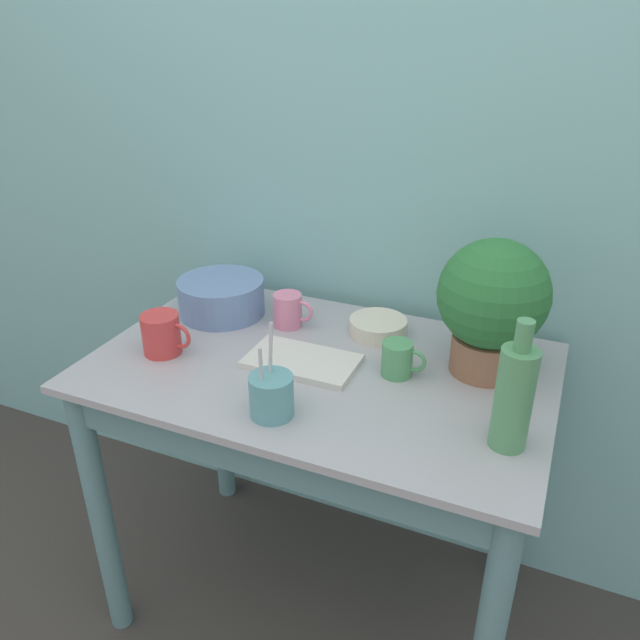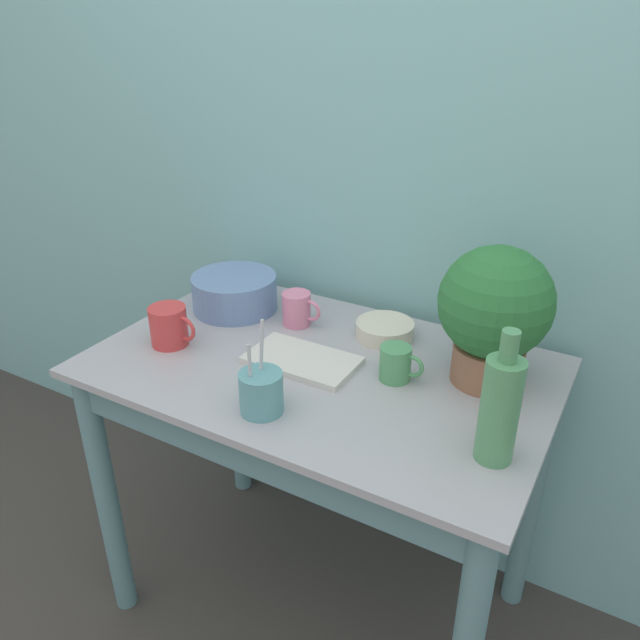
% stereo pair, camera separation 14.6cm
% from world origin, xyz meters
% --- Properties ---
extents(wall_back, '(6.00, 0.05, 2.40)m').
position_xyz_m(wall_back, '(0.00, 0.75, 1.20)').
color(wall_back, '#7AB2B2').
rests_on(wall_back, ground_plane).
extents(counter_table, '(1.10, 0.69, 0.83)m').
position_xyz_m(counter_table, '(0.00, 0.32, 0.65)').
color(counter_table, slate).
rests_on(counter_table, ground_plane).
extents(potted_plant, '(0.25, 0.25, 0.33)m').
position_xyz_m(potted_plant, '(0.37, 0.47, 1.01)').
color(potted_plant, '#8C5B42').
rests_on(potted_plant, counter_table).
extents(bowl_wash_large, '(0.24, 0.24, 0.10)m').
position_xyz_m(bowl_wash_large, '(-0.37, 0.50, 0.88)').
color(bowl_wash_large, '#6684B2').
rests_on(bowl_wash_large, counter_table).
extents(bottle_tall, '(0.07, 0.07, 0.28)m').
position_xyz_m(bottle_tall, '(0.46, 0.21, 0.94)').
color(bottle_tall, '#4C8C59').
rests_on(bottle_tall, counter_table).
extents(mug_red, '(0.13, 0.10, 0.10)m').
position_xyz_m(mug_red, '(-0.38, 0.24, 0.88)').
color(mug_red, '#C63838').
rests_on(mug_red, counter_table).
extents(mug_green, '(0.11, 0.07, 0.08)m').
position_xyz_m(mug_green, '(0.19, 0.37, 0.87)').
color(mug_green, '#4C935B').
rests_on(mug_green, counter_table).
extents(mug_pink, '(0.11, 0.08, 0.09)m').
position_xyz_m(mug_pink, '(-0.16, 0.50, 0.88)').
color(mug_pink, pink).
rests_on(mug_pink, counter_table).
extents(bowl_small_cream, '(0.15, 0.15, 0.04)m').
position_xyz_m(bowl_small_cream, '(0.08, 0.55, 0.85)').
color(bowl_small_cream, beige).
rests_on(bowl_small_cream, counter_table).
extents(utensil_cup, '(0.09, 0.09, 0.20)m').
position_xyz_m(utensil_cup, '(-0.01, 0.11, 0.88)').
color(utensil_cup, '#569399').
rests_on(utensil_cup, counter_table).
extents(tray_board, '(0.27, 0.16, 0.02)m').
position_xyz_m(tray_board, '(-0.04, 0.33, 0.84)').
color(tray_board, beige).
rests_on(tray_board, counter_table).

